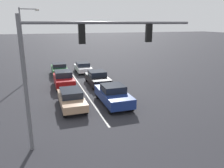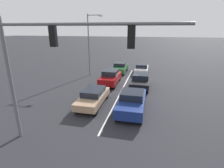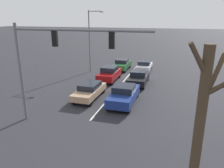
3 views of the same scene
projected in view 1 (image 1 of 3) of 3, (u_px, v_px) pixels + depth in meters
name	position (u px, v px, depth m)	size (l,w,h in m)	color
ground_plane	(78.00, 82.00, 24.58)	(240.00, 240.00, 0.00)	#28282D
lane_stripe_left_divider	(82.00, 89.00, 21.93)	(0.12, 17.82, 0.01)	silver
car_tan_midlane_front	(71.00, 98.00, 16.99)	(1.78, 4.56, 1.39)	tan
car_navy_leftlane_front	(113.00, 95.00, 17.61)	(1.95, 4.76, 1.61)	navy
car_maroon_midlane_second	(64.00, 79.00, 22.42)	(1.84, 4.32, 1.66)	maroon
car_black_leftlane_second	(97.00, 78.00, 23.15)	(1.91, 4.49, 1.49)	black
car_silver_leftlane_third	(83.00, 67.00, 29.02)	(1.78, 4.01, 1.35)	silver
car_darkgreen_midlane_third	(59.00, 69.00, 27.67)	(1.84, 4.36, 1.47)	#1E5928
traffic_signal_gantry	(78.00, 53.00, 10.95)	(9.08, 0.37, 6.80)	slate
street_lamp_right_shoulder	(25.00, 40.00, 23.41)	(2.04, 0.24, 7.95)	slate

